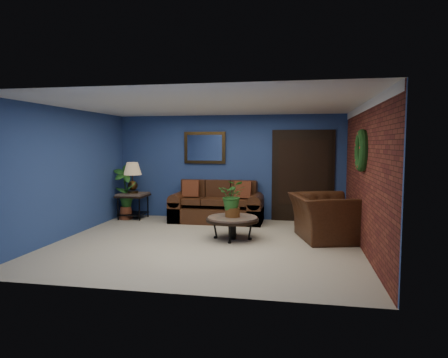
% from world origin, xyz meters
% --- Properties ---
extents(floor, '(5.50, 5.50, 0.00)m').
position_xyz_m(floor, '(0.00, 0.00, 0.00)').
color(floor, '#BCB39C').
rests_on(floor, ground).
extents(wall_back, '(5.50, 0.04, 2.50)m').
position_xyz_m(wall_back, '(0.00, 2.50, 1.25)').
color(wall_back, navy).
rests_on(wall_back, ground).
extents(wall_left, '(0.04, 5.00, 2.50)m').
position_xyz_m(wall_left, '(-2.75, 0.00, 1.25)').
color(wall_left, navy).
rests_on(wall_left, ground).
extents(wall_right_brick, '(0.04, 5.00, 2.50)m').
position_xyz_m(wall_right_brick, '(2.75, 0.00, 1.25)').
color(wall_right_brick, maroon).
rests_on(wall_right_brick, ground).
extents(ceiling, '(5.50, 5.00, 0.02)m').
position_xyz_m(ceiling, '(0.00, 0.00, 2.50)').
color(ceiling, silver).
rests_on(ceiling, wall_back).
extents(crown_molding, '(0.03, 5.00, 0.14)m').
position_xyz_m(crown_molding, '(2.72, 0.00, 2.43)').
color(crown_molding, white).
rests_on(crown_molding, wall_right_brick).
extents(wall_mirror, '(1.02, 0.06, 0.77)m').
position_xyz_m(wall_mirror, '(-0.60, 2.46, 1.72)').
color(wall_mirror, '#473116').
rests_on(wall_mirror, wall_back).
extents(closet_door, '(1.44, 0.06, 2.18)m').
position_xyz_m(closet_door, '(1.75, 2.47, 1.05)').
color(closet_door, black).
rests_on(closet_door, wall_back).
extents(wreath, '(0.16, 0.72, 0.72)m').
position_xyz_m(wreath, '(2.69, 0.05, 1.70)').
color(wreath, black).
rests_on(wreath, wall_right_brick).
extents(sofa, '(2.12, 0.92, 0.96)m').
position_xyz_m(sofa, '(-0.21, 2.08, 0.31)').
color(sofa, '#412212').
rests_on(sofa, ground).
extents(coffee_table, '(1.00, 1.00, 0.43)m').
position_xyz_m(coffee_table, '(0.43, 0.39, 0.37)').
color(coffee_table, '#494540').
rests_on(coffee_table, ground).
extents(end_table, '(0.68, 0.68, 0.62)m').
position_xyz_m(end_table, '(-2.30, 2.05, 0.48)').
color(end_table, '#494540').
rests_on(end_table, ground).
extents(table_lamp, '(0.43, 0.43, 0.72)m').
position_xyz_m(table_lamp, '(-2.30, 2.05, 1.09)').
color(table_lamp, '#473116').
rests_on(table_lamp, end_table).
extents(side_chair, '(0.42, 0.42, 0.95)m').
position_xyz_m(side_chair, '(0.28, 2.12, 0.54)').
color(side_chair, '#562E18').
rests_on(side_chair, ground).
extents(armchair, '(1.44, 1.56, 0.85)m').
position_xyz_m(armchair, '(2.15, 0.68, 0.43)').
color(armchair, '#412212').
rests_on(armchair, ground).
extents(coffee_plant, '(0.52, 0.45, 0.70)m').
position_xyz_m(coffee_plant, '(0.43, 0.39, 0.81)').
color(coffee_plant, brown).
rests_on(coffee_plant, coffee_table).
extents(floor_plant, '(0.39, 0.35, 0.75)m').
position_xyz_m(floor_plant, '(2.35, 1.92, 0.38)').
color(floor_plant, brown).
rests_on(floor_plant, ground).
extents(tall_plant, '(0.64, 0.51, 1.33)m').
position_xyz_m(tall_plant, '(-2.45, 1.95, 0.71)').
color(tall_plant, brown).
rests_on(tall_plant, ground).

